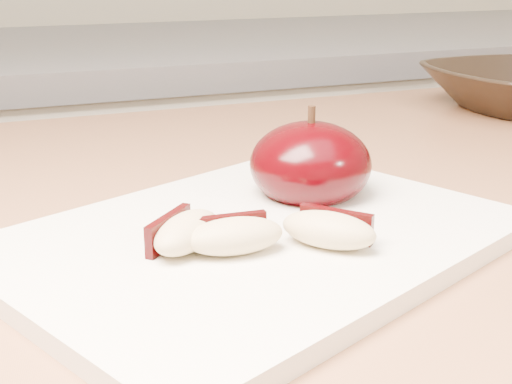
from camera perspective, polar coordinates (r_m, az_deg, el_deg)
name	(u,v)px	position (r m, az deg, el deg)	size (l,w,h in m)	color
back_cabinet	(110,300)	(1.35, -11.63, -8.48)	(2.40, 0.62, 0.94)	silver
cutting_board	(256,239)	(0.45, 0.00, -3.81)	(0.31, 0.23, 0.01)	white
apple_half	(310,164)	(0.51, 4.37, 2.23)	(0.09, 0.09, 0.07)	black
apple_wedge_a	(185,232)	(0.41, -5.73, -3.19)	(0.06, 0.06, 0.02)	#D1B784
apple_wedge_b	(234,235)	(0.41, -1.80, -3.49)	(0.06, 0.03, 0.02)	#D1B784
apple_wedge_c	(329,229)	(0.42, 5.89, -2.98)	(0.06, 0.06, 0.02)	#D1B784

